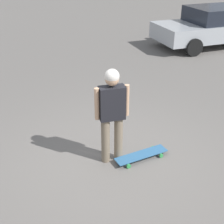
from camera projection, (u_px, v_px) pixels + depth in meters
name	position (u px, v px, depth m)	size (l,w,h in m)	color
ground_plane	(112.00, 159.00, 5.52)	(220.00, 220.00, 0.00)	slate
person	(112.00, 110.00, 5.06)	(0.52, 0.37, 1.69)	#7A6B56
skateboard	(141.00, 155.00, 5.51)	(0.91, 0.81, 0.09)	#336693
car_parked_near	(212.00, 26.00, 11.68)	(4.57, 3.84, 1.43)	#ADB2B7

